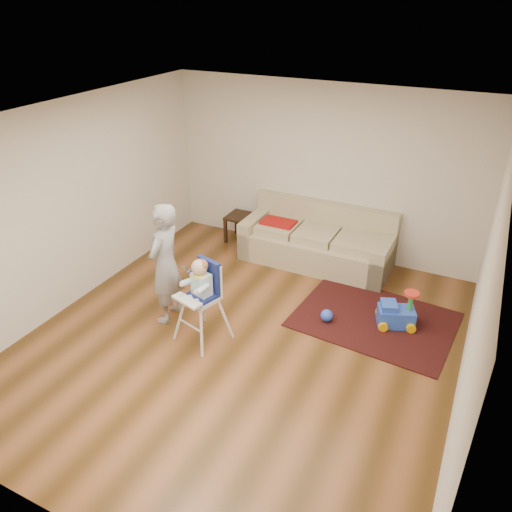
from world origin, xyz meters
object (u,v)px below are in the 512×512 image
at_px(sofa, 317,237).
at_px(adult, 165,264).
at_px(side_table, 241,228).
at_px(ride_on_toy, 397,308).
at_px(toy_ball, 327,316).
at_px(high_chair, 202,302).

distance_m(sofa, adult, 2.60).
distance_m(sofa, side_table, 1.45).
xyz_separation_m(side_table, ride_on_toy, (2.94, -1.32, 0.03)).
distance_m(sofa, toy_ball, 1.65).
distance_m(high_chair, adult, 0.72).
distance_m(ride_on_toy, high_chair, 2.49).
xyz_separation_m(sofa, adult, (-1.21, -2.27, 0.36)).
bearing_deg(high_chair, side_table, 123.79).
xyz_separation_m(high_chair, adult, (-0.64, 0.19, 0.27)).
xyz_separation_m(sofa, toy_ball, (0.69, -1.46, -0.35)).
distance_m(side_table, toy_ball, 2.68).
bearing_deg(adult, sofa, 148.14).
xyz_separation_m(sofa, ride_on_toy, (1.51, -1.14, -0.18)).
distance_m(ride_on_toy, adult, 3.00).
relative_size(side_table, ride_on_toy, 0.93).
distance_m(side_table, adult, 2.53).
bearing_deg(high_chair, sofa, 92.88).
relative_size(sofa, toy_ball, 14.37).
xyz_separation_m(toy_ball, high_chair, (-1.27, -1.00, 0.44)).
relative_size(toy_ball, high_chair, 0.14).
distance_m(toy_ball, high_chair, 1.68).
bearing_deg(high_chair, ride_on_toy, 48.32).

